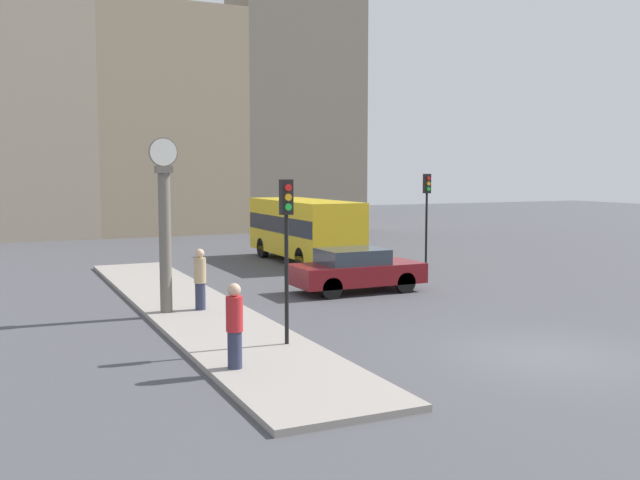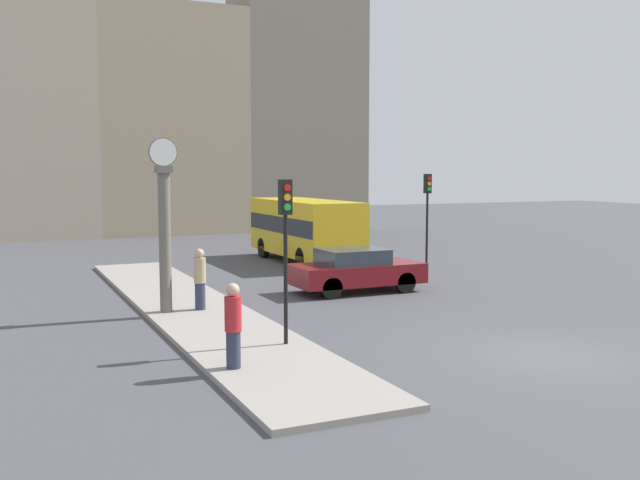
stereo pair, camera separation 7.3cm
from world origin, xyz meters
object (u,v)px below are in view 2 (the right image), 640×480
at_px(sedan_car, 356,270).
at_px(bus_distant, 305,227).
at_px(traffic_light_far, 427,201).
at_px(pedestrian_tan_coat, 200,279).
at_px(street_clock, 165,228).
at_px(traffic_light_near, 285,227).
at_px(pedestrian_red_top, 233,325).

height_order(sedan_car, bus_distant, bus_distant).
bearing_deg(sedan_car, traffic_light_far, 34.62).
xyz_separation_m(sedan_car, pedestrian_tan_coat, (-5.53, -1.37, 0.25)).
bearing_deg(traffic_light_far, street_clock, -157.58).
height_order(sedan_car, traffic_light_far, traffic_light_far).
height_order(traffic_light_near, street_clock, street_clock).
distance_m(sedan_car, traffic_light_near, 7.94).
bearing_deg(traffic_light_far, sedan_car, -145.38).
height_order(street_clock, pedestrian_tan_coat, street_clock).
height_order(sedan_car, street_clock, street_clock).
bearing_deg(pedestrian_tan_coat, traffic_light_far, 24.52).
xyz_separation_m(bus_distant, pedestrian_red_top, (-8.04, -15.07, -0.56)).
bearing_deg(traffic_light_far, traffic_light_near, -136.21).
distance_m(traffic_light_near, street_clock, 4.95).
bearing_deg(traffic_light_near, pedestrian_red_top, -140.08).
height_order(sedan_car, traffic_light_near, traffic_light_near).
height_order(bus_distant, street_clock, street_clock).
bearing_deg(pedestrian_red_top, street_clock, 89.59).
distance_m(bus_distant, street_clock, 12.09).
bearing_deg(pedestrian_tan_coat, street_clock, 175.15).
relative_size(traffic_light_near, traffic_light_far, 0.95).
height_order(bus_distant, pedestrian_red_top, bus_distant).
height_order(bus_distant, pedestrian_tan_coat, bus_distant).
distance_m(bus_distant, pedestrian_tan_coat, 11.54).
relative_size(sedan_car, traffic_light_far, 1.12).
xyz_separation_m(street_clock, pedestrian_red_top, (-0.04, -6.05, -1.43)).
height_order(traffic_light_near, traffic_light_far, traffic_light_far).
height_order(bus_distant, traffic_light_near, traffic_light_near).
bearing_deg(sedan_car, pedestrian_red_top, -131.47).
relative_size(traffic_light_near, pedestrian_tan_coat, 2.15).
relative_size(bus_distant, street_clock, 1.54).
bearing_deg(pedestrian_tan_coat, pedestrian_red_top, -99.15).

